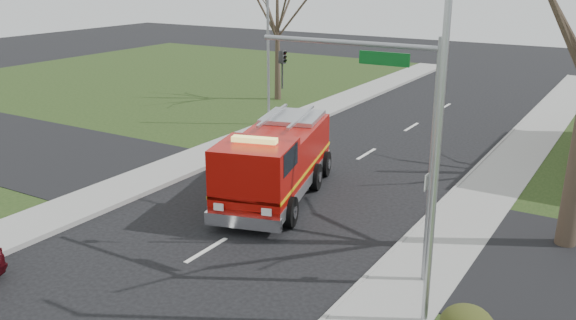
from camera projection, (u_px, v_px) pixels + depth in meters
The scene contains 8 objects.
ground at pixel (206, 250), 18.98m from camera, with size 120.00×120.00×0.00m, color black.
sidewalk_right at pixel (393, 303), 15.88m from camera, with size 2.40×80.00×0.15m, color gray.
sidewalk_left at pixel (72, 209), 22.03m from camera, with size 2.40×80.00×0.15m, color gray.
bare_tree_left at pixel (277, 15), 38.54m from camera, with size 4.50×4.50×9.00m.
traffic_signal_mast at pixel (389, 114), 16.19m from camera, with size 5.29×0.18×6.80m.
streetlight_pole at pixel (435, 148), 13.65m from camera, with size 1.48×0.16×8.40m.
utility_pole_far at pixel (268, 63), 32.69m from camera, with size 0.14×0.14×7.00m, color gray.
fire_engine at pixel (275, 164), 22.90m from camera, with size 4.54×7.94×3.03m.
Camera 1 is at (11.14, -13.39, 8.42)m, focal length 38.00 mm.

